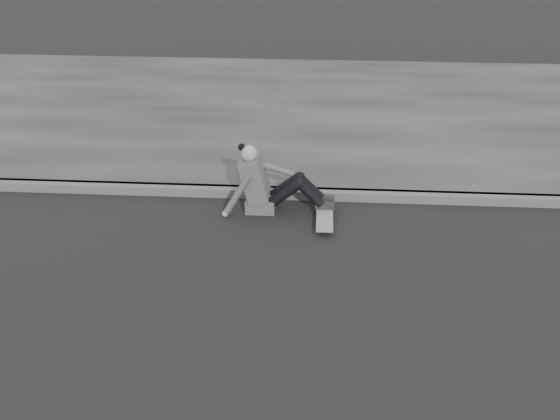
{
  "coord_description": "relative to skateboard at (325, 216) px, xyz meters",
  "views": [
    {
      "loc": [
        0.05,
        -4.56,
        3.83
      ],
      "look_at": [
        -0.32,
        1.35,
        0.5
      ],
      "focal_mm": 40.0,
      "sensor_mm": 36.0,
      "label": 1
    }
  ],
  "objects": [
    {
      "name": "ground",
      "position": [
        -0.18,
        -2.0,
        -0.07
      ],
      "size": [
        80.0,
        80.0,
        0.0
      ],
      "primitive_type": "plane",
      "color": "black",
      "rests_on": "ground"
    },
    {
      "name": "curb",
      "position": [
        -0.18,
        0.58,
        -0.01
      ],
      "size": [
        24.0,
        0.16,
        0.12
      ],
      "primitive_type": "cube",
      "color": "#545454",
      "rests_on": "ground"
    },
    {
      "name": "sidewalk",
      "position": [
        -0.18,
        3.6,
        -0.01
      ],
      "size": [
        24.0,
        6.0,
        0.12
      ],
      "primitive_type": "cube",
      "color": "#333333",
      "rests_on": "ground"
    },
    {
      "name": "skateboard",
      "position": [
        0.0,
        0.0,
        0.0
      ],
      "size": [
        0.2,
        0.78,
        0.09
      ],
      "color": "#A4A49F",
      "rests_on": "ground"
    },
    {
      "name": "seated_woman",
      "position": [
        -0.73,
        0.25,
        0.29
      ],
      "size": [
        1.38,
        0.46,
        0.88
      ],
      "color": "#4D4D4F",
      "rests_on": "ground"
    }
  ]
}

